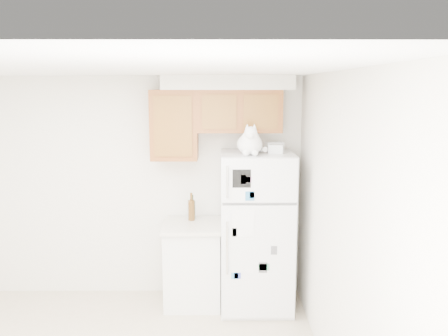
{
  "coord_description": "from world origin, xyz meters",
  "views": [
    {
      "loc": [
        1.01,
        -3.29,
        2.38
      ],
      "look_at": [
        1.03,
        1.55,
        1.55
      ],
      "focal_mm": 38.0,
      "sensor_mm": 36.0,
      "label": 1
    }
  ],
  "objects_px": {
    "refrigerator": "(257,231)",
    "base_counter": "(193,263)",
    "storage_box_front": "(276,149)",
    "cat": "(250,143)",
    "bottle_amber": "(191,207)",
    "storage_box_back": "(275,147)",
    "bottle_green": "(192,207)"
  },
  "relations": [
    {
      "from": "refrigerator",
      "to": "base_counter",
      "type": "xyz_separation_m",
      "value": [
        -0.69,
        0.07,
        -0.39
      ]
    },
    {
      "from": "refrigerator",
      "to": "storage_box_front",
      "type": "distance_m",
      "value": 0.92
    },
    {
      "from": "base_counter",
      "to": "cat",
      "type": "bearing_deg",
      "value": -17.98
    },
    {
      "from": "base_counter",
      "to": "bottle_amber",
      "type": "distance_m",
      "value": 0.62
    },
    {
      "from": "cat",
      "to": "storage_box_back",
      "type": "xyz_separation_m",
      "value": [
        0.28,
        0.25,
        -0.07
      ]
    },
    {
      "from": "storage_box_back",
      "to": "bottle_green",
      "type": "xyz_separation_m",
      "value": [
        -0.89,
        0.13,
        -0.69
      ]
    },
    {
      "from": "bottle_green",
      "to": "cat",
      "type": "bearing_deg",
      "value": -31.73
    },
    {
      "from": "refrigerator",
      "to": "bottle_green",
      "type": "relative_size",
      "value": 6.25
    },
    {
      "from": "storage_box_back",
      "to": "storage_box_front",
      "type": "xyz_separation_m",
      "value": [
        0.0,
        -0.16,
        -0.01
      ]
    },
    {
      "from": "cat",
      "to": "bottle_amber",
      "type": "xyz_separation_m",
      "value": [
        -0.62,
        0.31,
        -0.75
      ]
    },
    {
      "from": "cat",
      "to": "bottle_green",
      "type": "relative_size",
      "value": 1.7
    },
    {
      "from": "bottle_amber",
      "to": "base_counter",
      "type": "bearing_deg",
      "value": -80.52
    },
    {
      "from": "refrigerator",
      "to": "bottle_green",
      "type": "height_order",
      "value": "refrigerator"
    },
    {
      "from": "storage_box_back",
      "to": "storage_box_front",
      "type": "distance_m",
      "value": 0.16
    },
    {
      "from": "bottle_green",
      "to": "bottle_amber",
      "type": "xyz_separation_m",
      "value": [
        -0.01,
        -0.07,
        0.02
      ]
    },
    {
      "from": "bottle_green",
      "to": "bottle_amber",
      "type": "height_order",
      "value": "bottle_amber"
    },
    {
      "from": "bottle_amber",
      "to": "storage_box_front",
      "type": "bearing_deg",
      "value": -13.48
    },
    {
      "from": "refrigerator",
      "to": "storage_box_back",
      "type": "relative_size",
      "value": 9.44
    },
    {
      "from": "bottle_amber",
      "to": "storage_box_back",
      "type": "bearing_deg",
      "value": -3.69
    },
    {
      "from": "refrigerator",
      "to": "base_counter",
      "type": "bearing_deg",
      "value": 173.91
    },
    {
      "from": "base_counter",
      "to": "bottle_amber",
      "type": "relative_size",
      "value": 2.96
    },
    {
      "from": "storage_box_front",
      "to": "bottle_green",
      "type": "relative_size",
      "value": 0.55
    },
    {
      "from": "base_counter",
      "to": "storage_box_front",
      "type": "relative_size",
      "value": 6.13
    },
    {
      "from": "refrigerator",
      "to": "cat",
      "type": "xyz_separation_m",
      "value": [
        -0.08,
        -0.12,
        0.97
      ]
    },
    {
      "from": "refrigerator",
      "to": "storage_box_back",
      "type": "xyz_separation_m",
      "value": [
        0.19,
        0.13,
        0.9
      ]
    },
    {
      "from": "base_counter",
      "to": "refrigerator",
      "type": "bearing_deg",
      "value": -6.09
    },
    {
      "from": "cat",
      "to": "storage_box_back",
      "type": "bearing_deg",
      "value": 42.37
    },
    {
      "from": "storage_box_back",
      "to": "bottle_amber",
      "type": "relative_size",
      "value": 0.58
    },
    {
      "from": "base_counter",
      "to": "cat",
      "type": "height_order",
      "value": "cat"
    },
    {
      "from": "base_counter",
      "to": "bottle_green",
      "type": "distance_m",
      "value": 0.62
    },
    {
      "from": "bottle_green",
      "to": "bottle_amber",
      "type": "relative_size",
      "value": 0.88
    },
    {
      "from": "base_counter",
      "to": "storage_box_back",
      "type": "distance_m",
      "value": 1.56
    }
  ]
}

